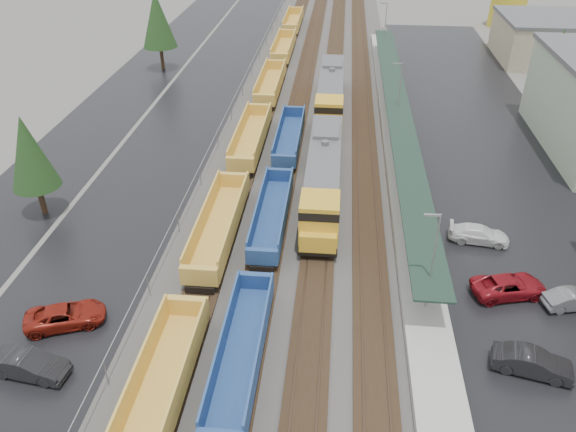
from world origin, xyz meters
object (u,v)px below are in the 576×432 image
object	(u,v)px
storage_tank	(508,9)
parked_car_east_e	(574,299)
parked_car_west_c	(65,316)
parked_car_east_c	(479,234)
locomotive_trail	(331,94)
well_string_blue	(241,352)
well_string_yellow	(251,138)
locomotive_lead	(323,178)
parked_car_east_a	(533,363)
parked_car_east_b	(509,286)
parked_car_west_b	(29,365)

from	to	relation	value
storage_tank	parked_car_east_e	world-z (taller)	storage_tank
parked_car_west_c	parked_car_east_c	bearing A→B (deg)	-87.43
locomotive_trail	well_string_blue	distance (m)	41.16
well_string_blue	storage_tank	xyz separation A→B (m)	(34.85, 86.55, 2.06)
well_string_yellow	storage_tank	xyz separation A→B (m)	(38.85, 56.28, 1.96)
locomotive_lead	parked_car_east_a	size ratio (longest dim) A/B	4.32
parked_car_east_e	locomotive_lead	bearing A→B (deg)	41.31
parked_car_east_a	parked_car_east_b	distance (m)	7.22
well_string_yellow	locomotive_lead	bearing A→B (deg)	-52.26
locomotive_trail	well_string_yellow	world-z (taller)	locomotive_trail
parked_car_west_c	parked_car_east_c	distance (m)	31.41
parked_car_west_b	parked_car_east_a	distance (m)	29.85
parked_car_west_b	parked_car_west_c	world-z (taller)	parked_car_west_b
parked_car_west_b	parked_car_east_a	world-z (taller)	parked_car_west_b
storage_tank	parked_car_west_c	size ratio (longest dim) A/B	1.24
storage_tank	parked_car_west_c	world-z (taller)	storage_tank
parked_car_east_c	storage_tank	bearing A→B (deg)	-6.71
well_string_blue	parked_car_east_c	bearing A→B (deg)	41.52
well_string_yellow	storage_tank	bearing A→B (deg)	55.38
well_string_yellow	parked_car_east_c	size ratio (longest dim) A/B	24.72
locomotive_lead	parked_car_west_b	distance (m)	27.35
locomotive_trail	well_string_blue	bearing A→B (deg)	-95.58
locomotive_lead	well_string_yellow	bearing A→B (deg)	127.74
locomotive_trail	parked_car_east_c	xyz separation A→B (m)	(12.75, -26.11, -1.74)
parked_car_east_a	parked_car_east_e	world-z (taller)	parked_car_east_a
parked_car_east_a	parked_car_east_e	size ratio (longest dim) A/B	1.14
parked_car_west_c	parked_car_east_a	xyz separation A→B (m)	(29.41, -1.33, 0.06)
well_string_yellow	parked_car_west_c	size ratio (longest dim) A/B	22.81
storage_tank	parked_car_east_a	world-z (taller)	storage_tank
parked_car_east_b	parked_car_east_e	size ratio (longest dim) A/B	1.27
parked_car_east_c	parked_car_west_b	bearing A→B (deg)	127.26
parked_car_west_c	parked_car_east_a	size ratio (longest dim) A/B	1.10
parked_car_west_b	parked_car_east_e	world-z (taller)	parked_car_west_b
locomotive_trail	parked_car_east_a	distance (m)	41.98
parked_car_west_c	parked_car_east_b	size ratio (longest dim) A/B	0.98
locomotive_lead	locomotive_trail	distance (m)	21.00
locomotive_lead	parked_car_east_a	xyz separation A→B (m)	(13.28, -18.79, -1.66)
parked_car_east_a	parked_car_east_e	distance (m)	7.64
locomotive_lead	parked_car_west_b	xyz separation A→B (m)	(-16.41, -21.82, -1.64)
well_string_yellow	storage_tank	world-z (taller)	storage_tank
well_string_yellow	well_string_blue	size ratio (longest dim) A/B	1.55
locomotive_lead	parked_car_east_c	xyz separation A→B (m)	(12.75, -5.11, -1.74)
locomotive_trail	parked_car_east_e	bearing A→B (deg)	-62.22
storage_tank	parked_car_west_b	xyz separation A→B (m)	(-47.27, -88.43, -2.38)
well_string_blue	parked_car_east_c	xyz separation A→B (m)	(16.75, 14.83, -0.42)
storage_tank	parked_car_west_b	world-z (taller)	storage_tank
locomotive_trail	parked_car_east_a	xyz separation A→B (m)	(13.28, -39.79, -1.66)
locomotive_trail	parked_car_east_e	distance (m)	37.95
locomotive_lead	parked_car_west_b	world-z (taller)	locomotive_lead
locomotive_trail	parked_car_west_c	distance (m)	41.74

